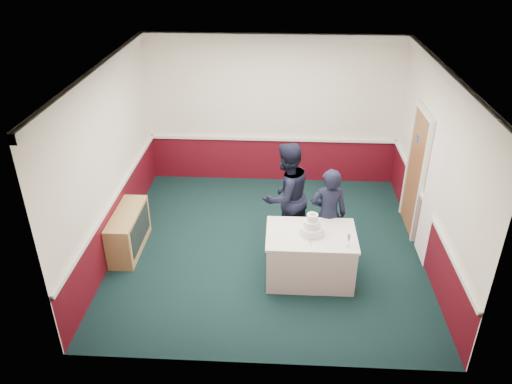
# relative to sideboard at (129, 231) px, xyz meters

# --- Properties ---
(ground) EXTENTS (5.00, 5.00, 0.00)m
(ground) POSITION_rel_sideboard_xyz_m (2.28, 0.18, -0.35)
(ground) COLOR black
(ground) RESTS_ON ground
(room_shell) EXTENTS (5.00, 5.00, 3.00)m
(room_shell) POSITION_rel_sideboard_xyz_m (2.36, 0.80, 1.62)
(room_shell) COLOR white
(room_shell) RESTS_ON ground
(sideboard) EXTENTS (0.41, 1.20, 0.70)m
(sideboard) POSITION_rel_sideboard_xyz_m (0.00, 0.00, 0.00)
(sideboard) COLOR tan
(sideboard) RESTS_ON ground
(cake_table) EXTENTS (1.32, 0.92, 0.79)m
(cake_table) POSITION_rel_sideboard_xyz_m (2.93, -0.57, 0.05)
(cake_table) COLOR white
(cake_table) RESTS_ON ground
(wedding_cake) EXTENTS (0.35, 0.35, 0.36)m
(wedding_cake) POSITION_rel_sideboard_xyz_m (2.93, -0.57, 0.55)
(wedding_cake) COLOR white
(wedding_cake) RESTS_ON cake_table
(cake_knife) EXTENTS (0.05, 0.22, 0.00)m
(cake_knife) POSITION_rel_sideboard_xyz_m (2.90, -0.77, 0.44)
(cake_knife) COLOR silver
(cake_knife) RESTS_ON cake_table
(champagne_flute) EXTENTS (0.05, 0.05, 0.21)m
(champagne_flute) POSITION_rel_sideboard_xyz_m (3.43, -0.85, 0.58)
(champagne_flute) COLOR silver
(champagne_flute) RESTS_ON cake_table
(person_man) EXTENTS (1.13, 1.10, 1.83)m
(person_man) POSITION_rel_sideboard_xyz_m (2.55, 0.31, 0.56)
(person_man) COLOR black
(person_man) RESTS_ON ground
(person_woman) EXTENTS (0.60, 0.41, 1.58)m
(person_woman) POSITION_rel_sideboard_xyz_m (3.21, -0.04, 0.44)
(person_woman) COLOR black
(person_woman) RESTS_ON ground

